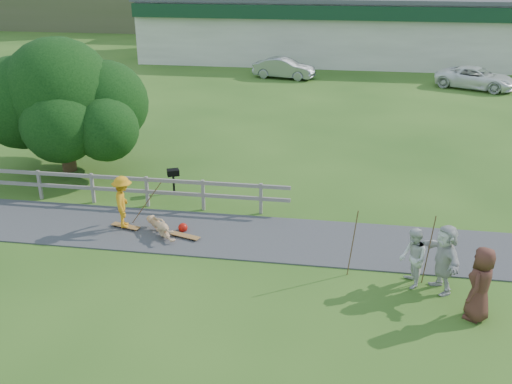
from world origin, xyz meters
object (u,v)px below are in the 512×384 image
spectator_a (413,258)px  car_silver (284,68)px  car_white (476,78)px  bbq (174,181)px  spectator_d (444,258)px  spectator_c (481,284)px  tree (63,115)px  skater_rider (124,205)px  skater_fallen (161,227)px

spectator_a → car_silver: bearing=-175.6°
car_white → bbq: size_ratio=5.45×
spectator_d → car_silver: (-7.17, 26.99, -0.22)m
spectator_c → tree: 16.56m
skater_rider → spectator_a: (8.72, -2.04, -0.02)m
car_silver → car_white: size_ratio=0.86×
skater_rider → tree: size_ratio=0.25×
spectator_a → spectator_c: bearing=39.8°
car_white → tree: tree is taller
spectator_a → car_white: spectator_a is taller
skater_rider → spectator_d: 9.72m
skater_rider → skater_fallen: bearing=-119.7°
tree → spectator_d: bearing=-26.8°
bbq → skater_rider: bearing=-126.0°
spectator_a → bbq: (-8.04, 5.17, -0.36)m
car_white → spectator_c: bearing=-165.7°
spectator_c → bbq: 11.46m
skater_rider → car_white: 27.84m
car_silver → car_white: (12.78, -1.46, -0.01)m
car_silver → tree: bearing=173.4°
skater_rider → spectator_c: 10.68m
tree → bbq: (4.91, -1.66, -1.84)m
car_silver → bbq: size_ratio=4.66×
spectator_c → car_white: size_ratio=0.38×
car_silver → tree: tree is taller
skater_fallen → skater_rider: bearing=127.0°
spectator_a → spectator_c: 1.91m
skater_fallen → spectator_c: spectator_c is taller
skater_rider → spectator_a: skater_rider is taller
skater_fallen → car_silver: car_silver is taller
spectator_d → bbq: (-8.80, 5.27, -0.47)m
skater_fallen → car_silver: (1.04, 25.11, 0.42)m
spectator_d → car_white: spectator_d is taller
car_white → bbq: 24.86m
spectator_a → spectator_d: size_ratio=0.88×
skater_fallen → car_white: 27.39m
spectator_c → car_silver: bearing=-135.7°
skater_fallen → car_white: car_white is taller
car_silver → spectator_c: bearing=-153.0°
spectator_c → car_silver: spectator_c is taller
spectator_a → car_white: bearing=156.9°
car_white → skater_fallen: bearing=174.5°
skater_fallen → car_silver: size_ratio=0.37×
spectator_a → bbq: spectator_a is taller
car_silver → skater_fallen: bearing=-170.9°
bbq → car_silver: bearing=61.9°
car_white → tree: size_ratio=0.73×
skater_fallen → spectator_d: spectator_d is taller
skater_fallen → car_white: size_ratio=0.32×
skater_fallen → car_white: bearing=18.2°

